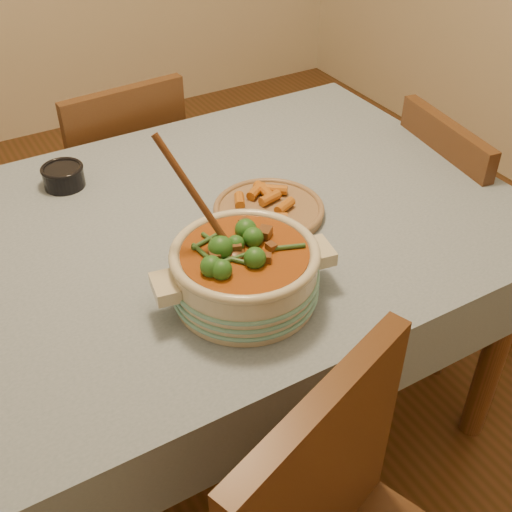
{
  "coord_description": "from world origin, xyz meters",
  "views": [
    {
      "loc": [
        -0.48,
        -1.17,
        1.65
      ],
      "look_at": [
        0.03,
        -0.29,
        0.86
      ],
      "focal_mm": 45.0,
      "sensor_mm": 36.0,
      "label": 1
    }
  ],
  "objects_px": {
    "condiment_bowl": "(63,175)",
    "fried_plate": "(269,208)",
    "dining_table": "(185,260)",
    "chair_far": "(122,181)",
    "stew_casserole": "(245,269)",
    "chair_right": "(455,223)"
  },
  "relations": [
    {
      "from": "condiment_bowl",
      "to": "fried_plate",
      "type": "xyz_separation_m",
      "value": [
        0.4,
        -0.39,
        -0.01
      ]
    },
    {
      "from": "dining_table",
      "to": "condiment_bowl",
      "type": "xyz_separation_m",
      "value": [
        -0.18,
        0.34,
        0.12
      ]
    },
    {
      "from": "condiment_bowl",
      "to": "chair_far",
      "type": "distance_m",
      "value": 0.56
    },
    {
      "from": "dining_table",
      "to": "stew_casserole",
      "type": "relative_size",
      "value": 4.32
    },
    {
      "from": "dining_table",
      "to": "chair_right",
      "type": "relative_size",
      "value": 1.98
    },
    {
      "from": "condiment_bowl",
      "to": "chair_far",
      "type": "bearing_deg",
      "value": 54.79
    },
    {
      "from": "chair_far",
      "to": "chair_right",
      "type": "bearing_deg",
      "value": 133.17
    },
    {
      "from": "dining_table",
      "to": "chair_far",
      "type": "xyz_separation_m",
      "value": [
        0.09,
        0.73,
        -0.18
      ]
    },
    {
      "from": "stew_casserole",
      "to": "condiment_bowl",
      "type": "distance_m",
      "value": 0.66
    },
    {
      "from": "stew_casserole",
      "to": "chair_far",
      "type": "distance_m",
      "value": 1.07
    },
    {
      "from": "stew_casserole",
      "to": "chair_right",
      "type": "bearing_deg",
      "value": 15.07
    },
    {
      "from": "dining_table",
      "to": "stew_casserole",
      "type": "xyz_separation_m",
      "value": [
        0.01,
        -0.29,
        0.17
      ]
    },
    {
      "from": "chair_right",
      "to": "fried_plate",
      "type": "bearing_deg",
      "value": 98.27
    },
    {
      "from": "dining_table",
      "to": "stew_casserole",
      "type": "bearing_deg",
      "value": -88.06
    },
    {
      "from": "fried_plate",
      "to": "chair_far",
      "type": "distance_m",
      "value": 0.84
    },
    {
      "from": "stew_casserole",
      "to": "condiment_bowl",
      "type": "relative_size",
      "value": 2.75
    },
    {
      "from": "dining_table",
      "to": "chair_right",
      "type": "bearing_deg",
      "value": -2.78
    },
    {
      "from": "dining_table",
      "to": "chair_far",
      "type": "height_order",
      "value": "chair_far"
    },
    {
      "from": "chair_far",
      "to": "condiment_bowl",
      "type": "bearing_deg",
      "value": 50.96
    },
    {
      "from": "dining_table",
      "to": "stew_casserole",
      "type": "height_order",
      "value": "stew_casserole"
    },
    {
      "from": "stew_casserole",
      "to": "chair_far",
      "type": "relative_size",
      "value": 0.45
    },
    {
      "from": "dining_table",
      "to": "fried_plate",
      "type": "bearing_deg",
      "value": -12.96
    }
  ]
}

